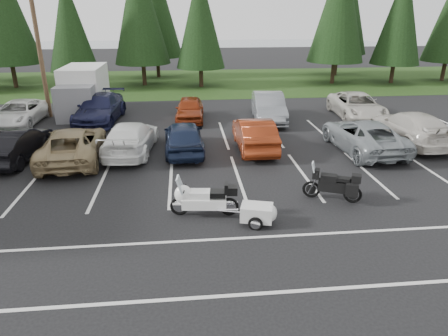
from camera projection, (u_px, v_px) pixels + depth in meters
ground at (229, 189)px, 15.02m from camera, size 120.00×120.00×0.00m
grass_strip at (200, 82)px, 37.21m from camera, size 80.00×16.00×0.01m
lake_water at (216, 50)px, 66.24m from camera, size 70.00×50.00×0.02m
utility_pole at (38, 39)px, 23.44m from camera, size 1.60×0.26×9.00m
box_truck at (82, 92)px, 25.29m from camera, size 2.40×5.60×2.90m
stall_markings at (224, 169)px, 16.87m from camera, size 32.00×16.00×0.01m
conifer_2 at (0, 1)px, 32.03m from camera, size 5.10×5.10×11.89m
conifer_3 at (69, 23)px, 31.88m from camera, size 3.87×3.87×9.02m
conifer_4 at (139, 7)px, 33.31m from camera, size 4.80×4.80×11.17m
conifer_5 at (200, 18)px, 32.91m from camera, size 4.14×4.14×9.63m
conifer_6 at (340, 4)px, 34.10m from camera, size 4.93×4.93×11.48m
conifer_7 at (401, 16)px, 34.67m from camera, size 4.27×4.27×9.94m
conifer_back_b at (154, 4)px, 37.57m from camera, size 4.97×4.97×11.58m
car_near_1 at (16, 144)px, 17.66m from camera, size 1.98×4.59×1.47m
car_near_2 at (73, 144)px, 17.63m from camera, size 2.84×5.49×1.48m
car_near_3 at (131, 138)px, 18.60m from camera, size 2.47×5.17×1.45m
car_near_4 at (184, 137)px, 18.65m from camera, size 1.93×4.49×1.51m
car_near_5 at (254, 134)px, 19.08m from camera, size 1.61×4.61×1.52m
car_near_6 at (363, 135)px, 18.88m from camera, size 2.74×5.49×1.49m
car_near_7 at (410, 127)px, 19.97m from camera, size 2.41×5.55×1.59m
car_far_0 at (19, 113)px, 23.24m from camera, size 2.42×4.97×1.36m
car_far_1 at (100, 109)px, 23.78m from camera, size 2.69×5.68×1.60m
car_far_2 at (190, 109)px, 24.13m from camera, size 1.87×4.15×1.39m
car_far_3 at (269, 107)px, 23.99m from camera, size 2.20×5.14×1.65m
car_far_4 at (357, 106)px, 24.66m from camera, size 2.83×5.55×1.50m
touring_motorcycle at (204, 196)px, 12.87m from camera, size 2.55×1.03×1.37m
cargo_trailer at (257, 214)px, 12.46m from camera, size 1.58×1.15×0.66m
adventure_motorcycle at (333, 182)px, 13.91m from camera, size 2.38×1.62×1.37m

